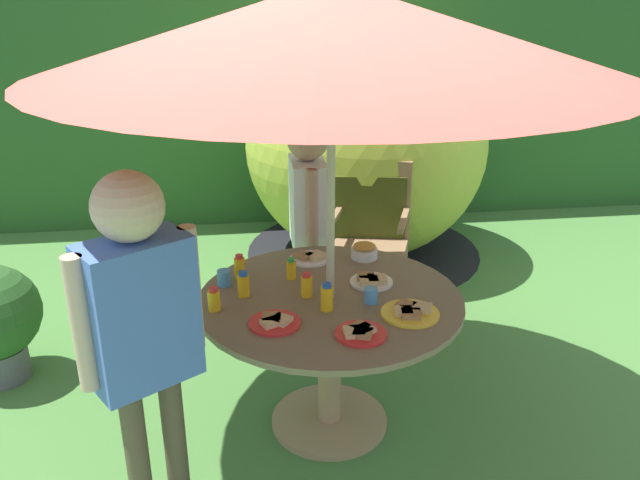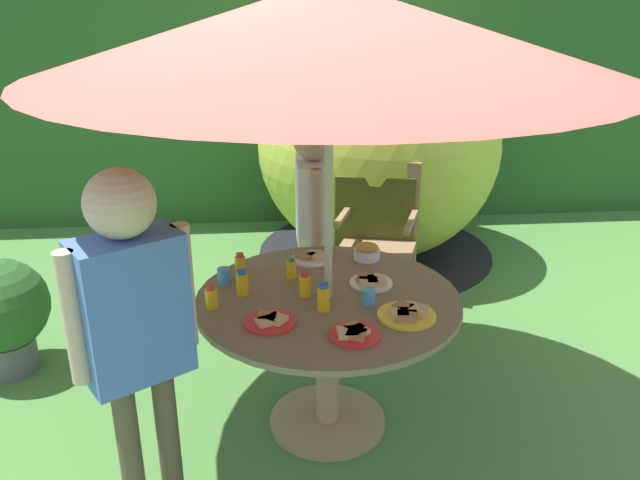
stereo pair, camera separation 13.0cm
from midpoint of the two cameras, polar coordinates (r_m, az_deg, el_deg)
ground_plane at (r=3.26m, az=-0.36°, el=-16.09°), size 10.00×10.00×0.02m
hedge_backdrop at (r=5.86m, az=-4.46°, el=12.86°), size 9.00×0.70×2.16m
garden_table at (r=2.97m, az=-0.38°, el=-8.07°), size 1.20×1.20×0.69m
patio_umbrella at (r=2.57m, az=-0.46°, el=18.35°), size 2.35×2.35×2.01m
wooden_chair at (r=4.10m, az=3.69°, el=0.95°), size 0.59×0.58×0.96m
dome_tent at (r=4.88m, az=3.31°, el=8.38°), size 2.15×2.15×1.73m
child_in_white_shirt at (r=3.61m, az=-2.07°, el=3.24°), size 0.22×0.45×1.32m
child_in_blue_shirt at (r=2.37m, az=-17.25°, el=-6.26°), size 0.43×0.37×1.44m
snack_bowl at (r=3.27m, az=2.83°, el=-0.98°), size 0.14×0.14×0.08m
plate_far_right at (r=3.25m, az=-2.05°, el=-1.59°), size 0.20×0.20×0.03m
plate_mid_right at (r=3.01m, az=3.35°, el=-3.64°), size 0.20×0.20×0.03m
plate_center_back at (r=2.75m, az=6.72°, el=-6.40°), size 0.25×0.25×0.03m
plate_center_front at (r=2.67m, az=-5.48°, el=-7.29°), size 0.22×0.22×0.03m
plate_front_edge at (r=2.58m, az=2.18°, el=-8.25°), size 0.21×0.21×0.03m
juice_bottle_near_left at (r=3.07m, az=-8.39°, el=-2.41°), size 0.05×0.05×0.12m
juice_bottle_near_right at (r=2.80m, az=-10.76°, el=-5.25°), size 0.05×0.05×0.11m
juice_bottle_far_left at (r=2.89m, az=-8.12°, el=-3.97°), size 0.06×0.06×0.12m
juice_bottle_mid_left at (r=3.04m, az=-3.81°, el=-2.62°), size 0.05×0.05×0.11m
juice_bottle_back_edge at (r=2.87m, az=-2.50°, el=-4.08°), size 0.05×0.05×0.11m
juice_bottle_spot_a at (r=2.75m, az=-0.75°, el=-5.16°), size 0.05×0.05×0.13m
cup_near at (r=2.82m, az=3.23°, el=-4.97°), size 0.06×0.06×0.07m
cup_far at (r=3.02m, az=-9.77°, el=-3.35°), size 0.06×0.06×0.07m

